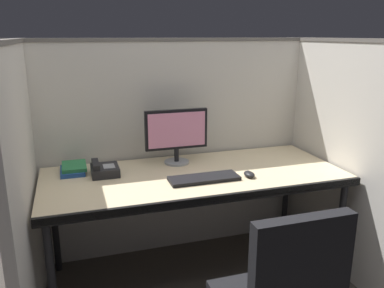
% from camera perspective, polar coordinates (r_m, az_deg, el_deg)
% --- Properties ---
extents(cubicle_partition_rear, '(2.21, 0.06, 1.57)m').
position_cam_1_polar(cubicle_partition_rear, '(2.92, -2.33, -0.49)').
color(cubicle_partition_rear, beige).
rests_on(cubicle_partition_rear, ground).
extents(cubicle_partition_left, '(0.06, 1.41, 1.57)m').
position_cam_1_polar(cubicle_partition_left, '(2.32, -23.01, -6.03)').
color(cubicle_partition_left, beige).
rests_on(cubicle_partition_left, ground).
extents(cubicle_partition_right, '(0.06, 1.41, 1.57)m').
position_cam_1_polar(cubicle_partition_right, '(2.88, 20.18, -1.67)').
color(cubicle_partition_right, beige).
rests_on(cubicle_partition_right, ground).
extents(desk, '(1.90, 0.80, 0.74)m').
position_cam_1_polar(desk, '(2.53, 0.43, -5.36)').
color(desk, beige).
rests_on(desk, ground).
extents(monitor_center, '(0.43, 0.17, 0.37)m').
position_cam_1_polar(monitor_center, '(2.66, -2.27, 1.64)').
color(monitor_center, gray).
rests_on(monitor_center, desk).
extents(keyboard_main, '(0.43, 0.15, 0.02)m').
position_cam_1_polar(keyboard_main, '(2.41, 1.76, -4.99)').
color(keyboard_main, black).
rests_on(keyboard_main, desk).
extents(computer_mouse, '(0.06, 0.10, 0.04)m').
position_cam_1_polar(computer_mouse, '(2.48, 8.28, -4.35)').
color(computer_mouse, black).
rests_on(computer_mouse, desk).
extents(book_stack, '(0.16, 0.23, 0.05)m').
position_cam_1_polar(book_stack, '(2.65, -16.79, -3.44)').
color(book_stack, '#1E478C').
rests_on(book_stack, desk).
extents(desk_phone, '(0.17, 0.19, 0.09)m').
position_cam_1_polar(desk_phone, '(2.55, -12.61, -3.65)').
color(desk_phone, black).
rests_on(desk_phone, desk).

